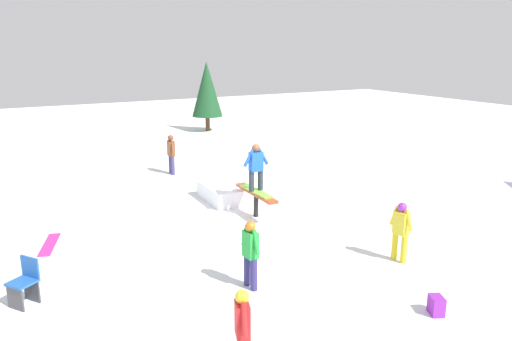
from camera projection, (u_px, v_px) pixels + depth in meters
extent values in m
plane|color=white|center=(256.00, 216.00, 13.93)|extent=(60.00, 60.00, 0.00)
cylinder|color=black|center=(256.00, 205.00, 13.85)|extent=(0.14, 0.14, 0.64)
cube|color=#A53F1E|center=(256.00, 193.00, 13.76)|extent=(2.04, 0.33, 0.08)
cube|color=white|center=(230.00, 192.00, 15.39)|extent=(1.83, 1.54, 0.49)
cube|color=#84D83C|center=(256.00, 191.00, 13.74)|extent=(1.45, 0.29, 0.03)
cylinder|color=#262F36|center=(252.00, 181.00, 13.61)|extent=(0.15, 0.15, 0.56)
cylinder|color=#262F36|center=(260.00, 180.00, 13.74)|extent=(0.15, 0.15, 0.56)
cube|color=blue|center=(256.00, 161.00, 13.54)|extent=(0.22, 0.36, 0.53)
cylinder|color=blue|center=(249.00, 158.00, 13.40)|extent=(0.09, 0.34, 0.49)
cylinder|color=blue|center=(263.00, 156.00, 13.61)|extent=(0.09, 0.34, 0.49)
sphere|color=brown|center=(256.00, 148.00, 13.45)|extent=(0.23, 0.23, 0.23)
cylinder|color=navy|center=(247.00, 270.00, 9.88)|extent=(0.14, 0.14, 0.65)
cylinder|color=navy|center=(254.00, 275.00, 9.67)|extent=(0.14, 0.14, 0.65)
cube|color=green|center=(250.00, 244.00, 9.63)|extent=(0.34, 0.22, 0.53)
cylinder|color=green|center=(245.00, 235.00, 9.77)|extent=(0.22, 0.09, 0.47)
cylinder|color=green|center=(256.00, 242.00, 9.44)|extent=(0.22, 0.09, 0.47)
sphere|color=orange|center=(250.00, 227.00, 9.54)|extent=(0.21, 0.21, 0.21)
cube|color=red|center=(242.00, 320.00, 7.03)|extent=(0.36, 0.29, 0.51)
cylinder|color=red|center=(244.00, 320.00, 6.82)|extent=(0.22, 0.14, 0.46)
cylinder|color=red|center=(240.00, 305.00, 7.19)|extent=(0.22, 0.14, 0.46)
sphere|color=yellow|center=(242.00, 297.00, 6.95)|extent=(0.20, 0.20, 0.20)
cylinder|color=#3F3969|center=(171.00, 164.00, 18.52)|extent=(0.14, 0.14, 0.68)
cylinder|color=#3F3969|center=(173.00, 166.00, 18.29)|extent=(0.14, 0.14, 0.68)
cube|color=brown|center=(171.00, 148.00, 18.25)|extent=(0.36, 0.23, 0.56)
cylinder|color=brown|center=(169.00, 144.00, 18.41)|extent=(0.24, 0.10, 0.50)
cylinder|color=brown|center=(172.00, 146.00, 18.03)|extent=(0.24, 0.10, 0.50)
sphere|color=brown|center=(171.00, 138.00, 18.16)|extent=(0.22, 0.22, 0.22)
cylinder|color=gold|center=(404.00, 249.00, 10.89)|extent=(0.13, 0.13, 0.64)
cylinder|color=gold|center=(395.00, 246.00, 11.08)|extent=(0.13, 0.13, 0.64)
cube|color=yellow|center=(401.00, 223.00, 10.84)|extent=(0.34, 0.23, 0.52)
cylinder|color=yellow|center=(409.00, 220.00, 10.66)|extent=(0.22, 0.11, 0.46)
cylinder|color=yellow|center=(394.00, 215.00, 10.97)|extent=(0.22, 0.11, 0.46)
sphere|color=purple|center=(402.00, 207.00, 10.75)|extent=(0.20, 0.20, 0.20)
cube|color=#CE2790|center=(50.00, 244.00, 11.94)|extent=(1.43, 0.69, 0.02)
cube|color=silver|center=(283.00, 182.00, 17.32)|extent=(0.73, 1.49, 0.02)
cube|color=#3F3F44|center=(15.00, 299.00, 8.98)|extent=(0.34, 0.25, 0.44)
cube|color=#3F3F44|center=(32.00, 290.00, 9.29)|extent=(0.34, 0.25, 0.44)
cube|color=#235BAD|center=(22.00, 282.00, 9.07)|extent=(0.61, 0.61, 0.04)
cube|color=#235BAD|center=(30.00, 267.00, 9.19)|extent=(0.38, 0.28, 0.40)
cube|color=purple|center=(436.00, 305.00, 8.84)|extent=(0.36, 0.33, 0.34)
cylinder|color=#4C331E|center=(208.00, 124.00, 27.50)|extent=(0.24, 0.24, 0.83)
cone|color=#194723|center=(207.00, 89.00, 27.04)|extent=(1.66, 1.66, 2.95)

